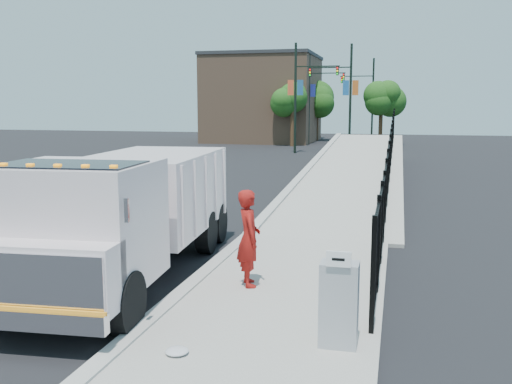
# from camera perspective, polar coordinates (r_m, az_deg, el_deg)

# --- Properties ---
(ground) EXTENTS (120.00, 120.00, 0.00)m
(ground) POSITION_cam_1_polar(r_m,az_deg,el_deg) (11.79, -5.83, -9.11)
(ground) COLOR black
(ground) RESTS_ON ground
(sidewalk) EXTENTS (3.55, 12.00, 0.12)m
(sidewalk) POSITION_cam_1_polar(r_m,az_deg,el_deg) (9.45, 1.26, -13.31)
(sidewalk) COLOR #9E998E
(sidewalk) RESTS_ON ground
(curb) EXTENTS (0.30, 12.00, 0.16)m
(curb) POSITION_cam_1_polar(r_m,az_deg,el_deg) (10.01, -9.79, -12.02)
(curb) COLOR #ADAAA3
(curb) RESTS_ON ground
(ramp) EXTENTS (3.95, 24.06, 3.19)m
(ramp) POSITION_cam_1_polar(r_m,az_deg,el_deg) (26.84, 10.19, 0.92)
(ramp) COLOR #9E998E
(ramp) RESTS_ON ground
(iron_fence) EXTENTS (0.10, 28.00, 1.80)m
(iron_fence) POSITION_cam_1_polar(r_m,az_deg,el_deg) (22.71, 13.15, 1.70)
(iron_fence) COLOR black
(iron_fence) RESTS_ON ground
(truck) EXTENTS (3.11, 8.01, 2.69)m
(truck) POSITION_cam_1_polar(r_m,az_deg,el_deg) (11.94, -12.96, -1.58)
(truck) COLOR black
(truck) RESTS_ON ground
(worker) EXTENTS (0.70, 0.81, 1.88)m
(worker) POSITION_cam_1_polar(r_m,az_deg,el_deg) (11.02, -0.73, -4.61)
(worker) COLOR maroon
(worker) RESTS_ON sidewalk
(utility_cabinet) EXTENTS (0.55, 0.40, 1.25)m
(utility_cabinet) POSITION_cam_1_polar(r_m,az_deg,el_deg) (8.50, 8.29, -11.05)
(utility_cabinet) COLOR gray
(utility_cabinet) RESTS_ON sidewalk
(arrow_sign) EXTENTS (0.35, 0.04, 0.22)m
(arrow_sign) POSITION_cam_1_polar(r_m,az_deg,el_deg) (8.07, 8.25, -6.66)
(arrow_sign) COLOR white
(arrow_sign) RESTS_ON utility_cabinet
(debris) EXTENTS (0.34, 0.34, 0.08)m
(debris) POSITION_cam_1_polar(r_m,az_deg,el_deg) (8.43, -7.91, -15.47)
(debris) COLOR silver
(debris) RESTS_ON sidewalk
(light_pole_0) EXTENTS (3.77, 0.22, 8.00)m
(light_pole_0) POSITION_cam_1_polar(r_m,az_deg,el_deg) (42.41, 4.37, 9.79)
(light_pole_0) COLOR black
(light_pole_0) RESTS_ON ground
(light_pole_1) EXTENTS (3.78, 0.22, 8.00)m
(light_pole_1) POSITION_cam_1_polar(r_m,az_deg,el_deg) (43.54, 9.02, 9.68)
(light_pole_1) COLOR black
(light_pole_1) RESTS_ON ground
(light_pole_2) EXTENTS (3.77, 0.22, 8.00)m
(light_pole_2) POSITION_cam_1_polar(r_m,az_deg,el_deg) (51.77, 5.66, 9.59)
(light_pole_2) COLOR black
(light_pole_2) RESTS_ON ground
(light_pole_3) EXTENTS (3.78, 0.22, 8.00)m
(light_pole_3) POSITION_cam_1_polar(r_m,az_deg,el_deg) (57.51, 11.29, 9.38)
(light_pole_3) COLOR black
(light_pole_3) RESTS_ON ground
(tree_0) EXTENTS (2.65, 2.65, 5.32)m
(tree_0) POSITION_cam_1_polar(r_m,az_deg,el_deg) (49.30, 3.68, 9.17)
(tree_0) COLOR #382314
(tree_0) RESTS_ON ground
(tree_1) EXTENTS (2.48, 2.48, 5.24)m
(tree_1) POSITION_cam_1_polar(r_m,az_deg,el_deg) (51.13, 12.43, 8.96)
(tree_1) COLOR #382314
(tree_1) RESTS_ON ground
(tree_2) EXTENTS (3.34, 3.34, 5.67)m
(tree_2) POSITION_cam_1_polar(r_m,az_deg,el_deg) (57.11, 6.12, 9.11)
(tree_2) COLOR #382314
(tree_2) RESTS_ON ground
(building) EXTENTS (10.00, 10.00, 8.00)m
(building) POSITION_cam_1_polar(r_m,az_deg,el_deg) (56.04, 0.74, 9.19)
(building) COLOR #8C664C
(building) RESTS_ON ground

